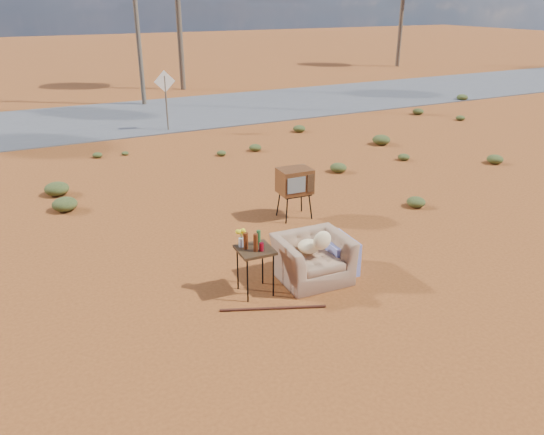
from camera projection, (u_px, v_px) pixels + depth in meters
name	position (u px, v px, depth m)	size (l,w,h in m)	color
ground	(284.00, 283.00, 9.22)	(140.00, 140.00, 0.00)	#944B1D
highway	(111.00, 119.00, 21.57)	(140.00, 7.00, 0.04)	#565659
armchair	(318.00, 252.00, 9.24)	(1.47, 0.92, 1.06)	#946D50
tv_unit	(295.00, 182.00, 11.65)	(0.74, 0.61, 1.14)	black
side_table	(252.00, 247.00, 8.62)	(0.60, 0.60, 1.14)	#352213
rusty_bar	(273.00, 308.00, 8.44)	(0.05, 0.05, 1.70)	#4E1E14
road_sign	(165.00, 90.00, 19.16)	(0.78, 0.06, 2.19)	brown
utility_pole_center	(136.00, 9.00, 22.88)	(1.40, 0.20, 8.00)	brown
scrub_patch	(165.00, 202.00, 12.46)	(17.49, 8.07, 0.33)	#4E5525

